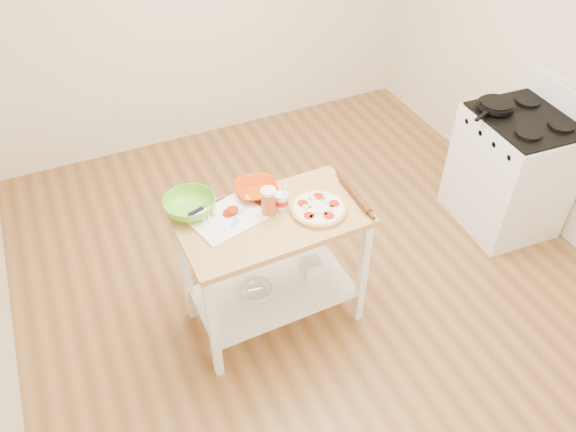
# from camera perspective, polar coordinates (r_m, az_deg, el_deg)

# --- Properties ---
(room_shell) EXTENTS (4.04, 4.54, 2.74)m
(room_shell) POSITION_cam_1_polar(r_m,az_deg,el_deg) (3.17, 3.53, 9.17)
(room_shell) COLOR olive
(room_shell) RESTS_ON ground
(prep_island) EXTENTS (1.10, 0.61, 0.90)m
(prep_island) POSITION_cam_1_polar(r_m,az_deg,el_deg) (3.40, -1.49, -3.34)
(prep_island) COLOR tan
(prep_island) RESTS_ON ground
(gas_stove) EXTENTS (0.68, 0.78, 1.11)m
(gas_stove) POSITION_cam_1_polar(r_m,az_deg,el_deg) (4.60, 21.69, 4.29)
(gas_stove) COLOR white
(gas_stove) RESTS_ON ground
(skillet) EXTENTS (0.40, 0.26, 0.03)m
(skillet) POSITION_cam_1_polar(r_m,az_deg,el_deg) (4.35, 20.34, 10.49)
(skillet) COLOR black
(skillet) RESTS_ON gas_stove
(pizza) EXTENTS (0.34, 0.34, 0.05)m
(pizza) POSITION_cam_1_polar(r_m,az_deg,el_deg) (3.26, 3.12, 0.79)
(pizza) COLOR tan
(pizza) RESTS_ON prep_island
(cutting_board) EXTENTS (0.46, 0.39, 0.04)m
(cutting_board) POSITION_cam_1_polar(r_m,az_deg,el_deg) (3.23, -6.24, -0.14)
(cutting_board) COLOR white
(cutting_board) RESTS_ON prep_island
(spatula) EXTENTS (0.12, 0.13, 0.01)m
(spatula) POSITION_cam_1_polar(r_m,az_deg,el_deg) (3.21, -5.18, -0.19)
(spatula) COLOR #58CFD5
(spatula) RESTS_ON cutting_board
(knife) EXTENTS (0.26, 0.11, 0.01)m
(knife) POSITION_cam_1_polar(r_m,az_deg,el_deg) (3.30, -8.73, 0.83)
(knife) COLOR silver
(knife) RESTS_ON cutting_board
(orange_bowl) EXTENTS (0.28, 0.28, 0.06)m
(orange_bowl) POSITION_cam_1_polar(r_m,az_deg,el_deg) (3.37, -3.22, 2.68)
(orange_bowl) COLOR #CD3901
(orange_bowl) RESTS_ON prep_island
(green_bowl) EXTENTS (0.31, 0.31, 0.09)m
(green_bowl) POSITION_cam_1_polar(r_m,az_deg,el_deg) (3.28, -9.95, 1.05)
(green_bowl) COLOR #67BE29
(green_bowl) RESTS_ON prep_island
(beer_pint) EXTENTS (0.09, 0.09, 0.17)m
(beer_pint) POSITION_cam_1_polar(r_m,az_deg,el_deg) (3.19, -1.99, 1.48)
(beer_pint) COLOR #B55921
(beer_pint) RESTS_ON prep_island
(yogurt_tub) EXTENTS (0.08, 0.08, 0.17)m
(yogurt_tub) POSITION_cam_1_polar(r_m,az_deg,el_deg) (3.26, -0.68, 1.56)
(yogurt_tub) COLOR white
(yogurt_tub) RESTS_ON prep_island
(rolling_pin) EXTENTS (0.06, 0.37, 0.04)m
(rolling_pin) POSITION_cam_1_polar(r_m,az_deg,el_deg) (3.37, 6.78, 2.24)
(rolling_pin) COLOR #572D14
(rolling_pin) RESTS_ON prep_island
(shelf_glass_bowl) EXTENTS (0.27, 0.27, 0.07)m
(shelf_glass_bowl) POSITION_cam_1_polar(r_m,az_deg,el_deg) (3.64, -3.24, -7.66)
(shelf_glass_bowl) COLOR silver
(shelf_glass_bowl) RESTS_ON prep_island
(shelf_bin) EXTENTS (0.12, 0.12, 0.12)m
(shelf_bin) POSITION_cam_1_polar(r_m,az_deg,el_deg) (3.74, 2.39, -5.20)
(shelf_bin) COLOR white
(shelf_bin) RESTS_ON prep_island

